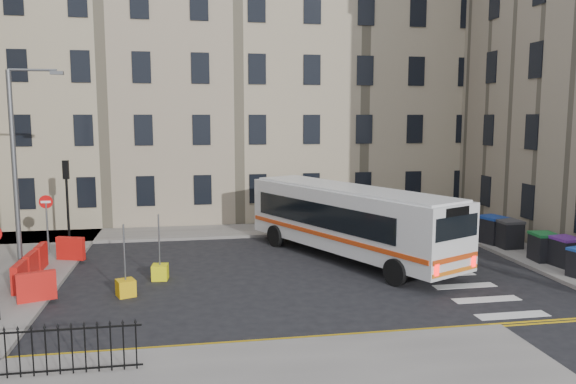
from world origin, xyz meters
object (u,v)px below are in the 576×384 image
object	(u,v)px
wheelie_bin_e	(492,229)
bollard_yellow	(160,272)
wheelie_bin_b	(565,251)
bus	(349,219)
wheelie_bin_c	(543,247)
bollard_chevron	(126,288)
streetlamp	(14,167)
wheelie_bin_d	(508,233)

from	to	relation	value
wheelie_bin_e	bollard_yellow	bearing A→B (deg)	174.77
wheelie_bin_b	bollard_yellow	distance (m)	16.64
bus	wheelie_bin_c	bearing A→B (deg)	-42.06
bollard_chevron	wheelie_bin_c	bearing A→B (deg)	4.75
streetlamp	bollard_chevron	world-z (taller)	streetlamp
wheelie_bin_b	bollard_yellow	bearing A→B (deg)	168.39
streetlamp	bus	size ratio (longest dim) A/B	0.70
wheelie_bin_b	bollard_chevron	distance (m)	17.69
bollard_yellow	wheelie_bin_e	bearing A→B (deg)	11.16
streetlamp	bollard_yellow	world-z (taller)	streetlamp
streetlamp	bus	world-z (taller)	streetlamp
wheelie_bin_b	wheelie_bin_e	distance (m)	4.56
wheelie_bin_e	bollard_chevron	xyz separation A→B (m)	(-16.96, -5.01, -0.52)
wheelie_bin_c	wheelie_bin_d	bearing A→B (deg)	96.59
bus	wheelie_bin_d	world-z (taller)	bus
wheelie_bin_d	bollard_chevron	bearing A→B (deg)	-167.53
bus	bollard_chevron	world-z (taller)	bus
streetlamp	bollard_chevron	distance (m)	7.19
wheelie_bin_c	wheelie_bin_d	distance (m)	2.58
wheelie_bin_e	bollard_yellow	distance (m)	16.18
streetlamp	bollard_yellow	xyz separation A→B (m)	(5.65, -1.95, -4.04)
wheelie_bin_c	wheelie_bin_e	bearing A→B (deg)	100.13
wheelie_bin_d	wheelie_bin_c	bearing A→B (deg)	-88.50
wheelie_bin_c	bollard_yellow	bearing A→B (deg)	-177.10
streetlamp	wheelie_bin_e	bearing A→B (deg)	3.13
bollard_yellow	bus	bearing A→B (deg)	13.17
bus	bollard_yellow	xyz separation A→B (m)	(-8.18, -1.91, -1.52)
wheelie_bin_c	bollard_yellow	size ratio (longest dim) A/B	2.03
wheelie_bin_c	bollard_yellow	world-z (taller)	wheelie_bin_c
wheelie_bin_d	wheelie_bin_e	world-z (taller)	wheelie_bin_e
wheelie_bin_c	wheelie_bin_e	world-z (taller)	wheelie_bin_e
bollard_chevron	wheelie_bin_e	bearing A→B (deg)	16.45
wheelie_bin_b	wheelie_bin_e	bearing A→B (deg)	92.07
streetlamp	wheelie_bin_b	world-z (taller)	streetlamp
bus	wheelie_bin_e	distance (m)	7.84
wheelie_bin_c	bollard_chevron	world-z (taller)	wheelie_bin_c
wheelie_bin_e	bus	bearing A→B (deg)	172.60
wheelie_bin_d	bollard_chevron	distance (m)	17.69
bollard_yellow	bollard_chevron	size ratio (longest dim) A/B	1.00
bus	streetlamp	bearing A→B (deg)	154.09
wheelie_bin_b	wheelie_bin_c	distance (m)	1.00
bollard_chevron	bus	bearing A→B (deg)	22.23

